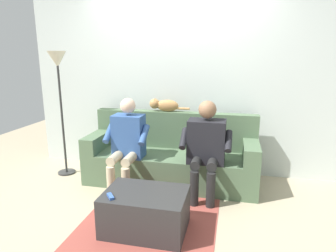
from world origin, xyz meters
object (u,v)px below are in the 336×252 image
object	(u,v)px
couch	(171,159)
remote_blue	(110,196)
floor_lamp	(58,74)
coffee_table	(146,211)
cat_on_backrest	(164,105)
person_left_seated	(206,144)
person_right_seated	(127,141)

from	to	relation	value
couch	remote_blue	xyz separation A→B (m)	(0.27, 1.33, 0.09)
floor_lamp	coffee_table	bearing A→B (deg)	144.10
coffee_table	cat_on_backrest	xyz separation A→B (m)	(0.16, -1.39, 0.79)
person_left_seated	floor_lamp	distance (m)	2.13
person_left_seated	remote_blue	world-z (taller)	person_left_seated
remote_blue	couch	bearing A→B (deg)	-50.63
person_left_seated	floor_lamp	xyz separation A→B (m)	(1.98, -0.24, 0.75)
coffee_table	person_left_seated	bearing A→B (deg)	-119.26
coffee_table	remote_blue	distance (m)	0.38
remote_blue	floor_lamp	xyz separation A→B (m)	(1.23, -1.26, 0.99)
person_left_seated	cat_on_backrest	distance (m)	0.90
couch	cat_on_backrest	bearing A→B (deg)	-55.37
person_right_seated	cat_on_backrest	bearing A→B (deg)	-119.08
coffee_table	remote_blue	world-z (taller)	remote_blue
person_right_seated	cat_on_backrest	size ratio (longest dim) A/B	2.07
couch	person_right_seated	xyz separation A→B (m)	(0.48, 0.35, 0.32)
person_right_seated	person_left_seated	bearing A→B (deg)	-177.83
couch	person_left_seated	size ratio (longest dim) A/B	1.93
coffee_table	floor_lamp	distance (m)	2.21
remote_blue	coffee_table	bearing A→B (deg)	-97.59
cat_on_backrest	remote_blue	size ratio (longest dim) A/B	4.67
couch	person_right_seated	size ratio (longest dim) A/B	1.92
couch	floor_lamp	distance (m)	1.86
coffee_table	remote_blue	bearing A→B (deg)	31.35
couch	person_right_seated	world-z (taller)	person_right_seated
couch	remote_blue	bearing A→B (deg)	78.31
floor_lamp	cat_on_backrest	bearing A→B (deg)	-167.75
floor_lamp	couch	bearing A→B (deg)	-177.46
person_left_seated	cat_on_backrest	size ratio (longest dim) A/B	2.07
person_right_seated	couch	bearing A→B (deg)	-143.90
couch	floor_lamp	size ratio (longest dim) A/B	1.30
remote_blue	person_left_seated	bearing A→B (deg)	-75.37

